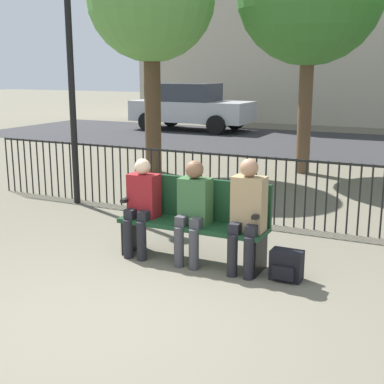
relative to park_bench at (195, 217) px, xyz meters
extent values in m
plane|color=#605B4C|center=(0.00, -1.76, -0.49)|extent=(80.00, 80.00, 0.00)
cube|color=#14381E|center=(0.00, -0.08, -0.07)|extent=(1.70, 0.45, 0.05)
cube|color=#14381E|center=(0.00, 0.12, 0.19)|extent=(1.70, 0.05, 0.47)
cube|color=black|center=(-0.79, -0.08, -0.29)|extent=(0.06, 0.38, 0.40)
cube|color=black|center=(0.79, -0.08, -0.29)|extent=(0.06, 0.38, 0.40)
cube|color=black|center=(-0.79, -0.08, 0.16)|extent=(0.06, 0.38, 0.04)
cube|color=black|center=(0.79, -0.08, 0.16)|extent=(0.06, 0.38, 0.04)
cylinder|color=black|center=(-0.70, -0.30, -0.27)|extent=(0.11, 0.11, 0.45)
cylinder|color=black|center=(-0.52, -0.30, -0.27)|extent=(0.11, 0.11, 0.45)
cube|color=black|center=(-0.70, -0.20, 0.01)|extent=(0.11, 0.20, 0.12)
cube|color=black|center=(-0.52, -0.20, 0.01)|extent=(0.11, 0.20, 0.12)
cube|color=maroon|center=(-0.61, -0.08, 0.21)|extent=(0.34, 0.22, 0.50)
sphere|color=beige|center=(-0.61, -0.10, 0.55)|extent=(0.18, 0.18, 0.18)
cylinder|color=#3D3D42|center=(-0.05, -0.30, -0.27)|extent=(0.11, 0.11, 0.45)
cylinder|color=#3D3D42|center=(0.13, -0.30, -0.27)|extent=(0.11, 0.11, 0.45)
cube|color=#3D3D42|center=(-0.05, -0.20, 0.01)|extent=(0.11, 0.20, 0.12)
cube|color=#3D3D42|center=(0.13, -0.20, 0.01)|extent=(0.11, 0.20, 0.12)
cube|color=#335B33|center=(0.04, -0.08, 0.21)|extent=(0.34, 0.22, 0.51)
sphere|color=brown|center=(0.04, -0.10, 0.57)|extent=(0.20, 0.20, 0.20)
cylinder|color=black|center=(0.57, -0.30, -0.27)|extent=(0.11, 0.11, 0.45)
cylinder|color=black|center=(0.75, -0.30, -0.27)|extent=(0.11, 0.11, 0.45)
cube|color=black|center=(0.57, -0.20, 0.01)|extent=(0.11, 0.20, 0.12)
cube|color=black|center=(0.75, -0.20, 0.01)|extent=(0.11, 0.20, 0.12)
cube|color=#997F59|center=(0.66, -0.08, 0.25)|extent=(0.34, 0.22, 0.58)
sphere|color=#A37556|center=(0.66, -0.10, 0.63)|extent=(0.19, 0.19, 0.19)
cube|color=black|center=(1.11, -0.14, -0.34)|extent=(0.32, 0.20, 0.31)
cube|color=black|center=(1.11, -0.26, -0.38)|extent=(0.22, 0.04, 0.14)
cylinder|color=black|center=(-4.50, 1.71, -0.02)|extent=(0.02, 0.02, 0.95)
cylinder|color=black|center=(-4.36, 1.71, -0.02)|extent=(0.02, 0.02, 0.95)
cylinder|color=black|center=(-4.22, 1.71, -0.02)|extent=(0.02, 0.02, 0.95)
cylinder|color=black|center=(-4.08, 1.71, -0.02)|extent=(0.02, 0.02, 0.95)
cylinder|color=black|center=(-3.94, 1.71, -0.02)|extent=(0.02, 0.02, 0.95)
cylinder|color=black|center=(-3.80, 1.71, -0.02)|extent=(0.02, 0.02, 0.95)
cylinder|color=black|center=(-3.66, 1.71, -0.02)|extent=(0.02, 0.02, 0.95)
cylinder|color=black|center=(-3.52, 1.71, -0.02)|extent=(0.02, 0.02, 0.95)
cylinder|color=black|center=(-3.38, 1.71, -0.02)|extent=(0.02, 0.02, 0.95)
cylinder|color=black|center=(-3.24, 1.71, -0.02)|extent=(0.02, 0.02, 0.95)
cylinder|color=black|center=(-3.10, 1.71, -0.02)|extent=(0.02, 0.02, 0.95)
cylinder|color=black|center=(-2.96, 1.71, -0.02)|extent=(0.02, 0.02, 0.95)
cylinder|color=black|center=(-2.82, 1.71, -0.02)|extent=(0.02, 0.02, 0.95)
cylinder|color=black|center=(-2.68, 1.71, -0.02)|extent=(0.02, 0.02, 0.95)
cylinder|color=black|center=(-2.54, 1.71, -0.02)|extent=(0.02, 0.02, 0.95)
cylinder|color=black|center=(-2.40, 1.71, -0.02)|extent=(0.02, 0.02, 0.95)
cylinder|color=black|center=(-2.26, 1.71, -0.02)|extent=(0.02, 0.02, 0.95)
cylinder|color=black|center=(-2.12, 1.71, -0.02)|extent=(0.02, 0.02, 0.95)
cylinder|color=black|center=(-1.98, 1.71, -0.02)|extent=(0.02, 0.02, 0.95)
cylinder|color=black|center=(-1.84, 1.71, -0.02)|extent=(0.02, 0.02, 0.95)
cylinder|color=black|center=(-1.70, 1.71, -0.02)|extent=(0.02, 0.02, 0.95)
cylinder|color=black|center=(-1.56, 1.71, -0.02)|extent=(0.02, 0.02, 0.95)
cylinder|color=black|center=(-1.42, 1.71, -0.02)|extent=(0.02, 0.02, 0.95)
cylinder|color=black|center=(-1.28, 1.71, -0.02)|extent=(0.02, 0.02, 0.95)
cylinder|color=black|center=(-1.14, 1.71, -0.02)|extent=(0.02, 0.02, 0.95)
cylinder|color=black|center=(-1.00, 1.71, -0.02)|extent=(0.02, 0.02, 0.95)
cylinder|color=black|center=(-0.86, 1.71, -0.02)|extent=(0.02, 0.02, 0.95)
cylinder|color=black|center=(-0.72, 1.71, -0.02)|extent=(0.02, 0.02, 0.95)
cylinder|color=black|center=(-0.58, 1.71, -0.02)|extent=(0.02, 0.02, 0.95)
cylinder|color=black|center=(-0.44, 1.71, -0.02)|extent=(0.02, 0.02, 0.95)
cylinder|color=black|center=(-0.30, 1.71, -0.02)|extent=(0.02, 0.02, 0.95)
cylinder|color=black|center=(-0.16, 1.71, -0.02)|extent=(0.02, 0.02, 0.95)
cylinder|color=black|center=(-0.02, 1.71, -0.02)|extent=(0.02, 0.02, 0.95)
cylinder|color=black|center=(0.12, 1.71, -0.02)|extent=(0.02, 0.02, 0.95)
cylinder|color=black|center=(0.26, 1.71, -0.02)|extent=(0.02, 0.02, 0.95)
cylinder|color=black|center=(0.40, 1.71, -0.02)|extent=(0.02, 0.02, 0.95)
cylinder|color=black|center=(0.54, 1.71, -0.02)|extent=(0.02, 0.02, 0.95)
cylinder|color=black|center=(0.68, 1.71, -0.02)|extent=(0.02, 0.02, 0.95)
cylinder|color=black|center=(0.82, 1.71, -0.02)|extent=(0.02, 0.02, 0.95)
cylinder|color=black|center=(0.96, 1.71, -0.02)|extent=(0.02, 0.02, 0.95)
cylinder|color=black|center=(1.10, 1.71, -0.02)|extent=(0.02, 0.02, 0.95)
cylinder|color=black|center=(1.24, 1.71, -0.02)|extent=(0.02, 0.02, 0.95)
cylinder|color=black|center=(1.38, 1.71, -0.02)|extent=(0.02, 0.02, 0.95)
cylinder|color=black|center=(1.52, 1.71, -0.02)|extent=(0.02, 0.02, 0.95)
cylinder|color=black|center=(1.66, 1.71, -0.02)|extent=(0.02, 0.02, 0.95)
cylinder|color=black|center=(1.80, 1.71, -0.02)|extent=(0.02, 0.02, 0.95)
cube|color=black|center=(0.00, 1.71, 0.44)|extent=(9.00, 0.03, 0.03)
cylinder|color=#4C3823|center=(-3.06, 4.37, 0.91)|extent=(0.33, 0.33, 2.81)
cylinder|color=brown|center=(-0.23, 5.65, 0.92)|extent=(0.28, 0.28, 2.82)
cylinder|color=black|center=(-2.84, 1.52, 1.11)|extent=(0.10, 0.10, 3.21)
cube|color=#2B2B2D|center=(0.00, 10.24, -0.49)|extent=(24.00, 6.00, 0.01)
cube|color=#B7B7BC|center=(-5.76, 11.76, 0.18)|extent=(4.20, 1.70, 0.70)
cube|color=#2D333D|center=(-6.07, 11.76, 0.83)|extent=(2.31, 1.56, 0.60)
cylinder|color=black|center=(-4.45, 10.89, -0.17)|extent=(0.64, 0.20, 0.64)
cylinder|color=black|center=(-4.45, 12.63, -0.17)|extent=(0.64, 0.20, 0.64)
cylinder|color=black|center=(-7.06, 10.89, -0.17)|extent=(0.64, 0.20, 0.64)
cylinder|color=black|center=(-7.06, 12.63, -0.17)|extent=(0.64, 0.20, 0.64)
camera|label=1|loc=(2.49, -5.21, 1.63)|focal=50.00mm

